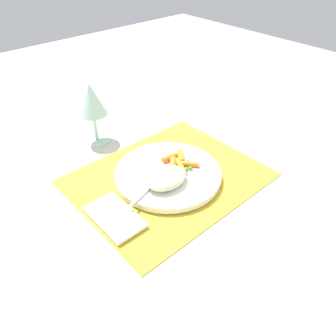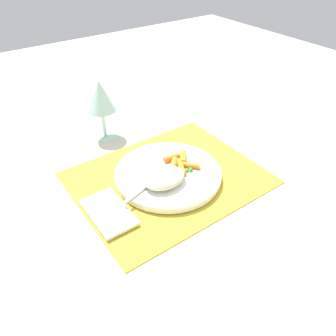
% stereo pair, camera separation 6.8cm
% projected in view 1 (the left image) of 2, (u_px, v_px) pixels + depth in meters
% --- Properties ---
extents(ground_plane, '(2.40, 2.40, 0.00)m').
position_uv_depth(ground_plane, '(168.00, 178.00, 0.79)').
color(ground_plane, beige).
extents(placemat, '(0.43, 0.35, 0.01)m').
position_uv_depth(placemat, '(168.00, 177.00, 0.79)').
color(placemat, gold).
rests_on(placemat, ground_plane).
extents(plate, '(0.25, 0.25, 0.02)m').
position_uv_depth(plate, '(168.00, 174.00, 0.78)').
color(plate, white).
rests_on(plate, placemat).
extents(rice_mound, '(0.10, 0.07, 0.03)m').
position_uv_depth(rice_mound, '(166.00, 178.00, 0.73)').
color(rice_mound, beige).
rests_on(rice_mound, plate).
extents(carrot_portion, '(0.09, 0.09, 0.02)m').
position_uv_depth(carrot_portion, '(177.00, 162.00, 0.80)').
color(carrot_portion, orange).
rests_on(carrot_portion, plate).
extents(pea_scatter, '(0.08, 0.07, 0.01)m').
position_uv_depth(pea_scatter, '(179.00, 166.00, 0.79)').
color(pea_scatter, '#51963D').
rests_on(pea_scatter, plate).
extents(fork, '(0.19, 0.06, 0.01)m').
position_uv_depth(fork, '(161.00, 177.00, 0.76)').
color(fork, silver).
rests_on(fork, plate).
extents(wine_glass, '(0.08, 0.08, 0.17)m').
position_uv_depth(wine_glass, '(91.00, 101.00, 0.86)').
color(wine_glass, '#B2E0CC').
rests_on(wine_glass, ground_plane).
extents(napkin, '(0.08, 0.13, 0.01)m').
position_uv_depth(napkin, '(115.00, 217.00, 0.68)').
color(napkin, white).
rests_on(napkin, placemat).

